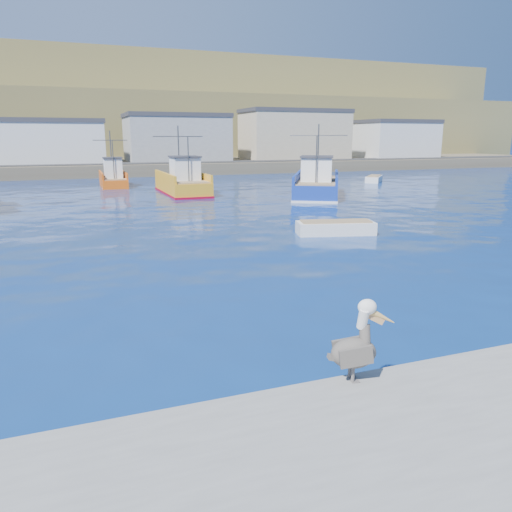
{
  "coord_description": "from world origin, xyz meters",
  "views": [
    {
      "loc": [
        -6.39,
        -11.14,
        5.26
      ],
      "look_at": [
        -0.59,
        4.23,
        1.33
      ],
      "focal_mm": 35.0,
      "sensor_mm": 36.0,
      "label": 1
    }
  ],
  "objects": [
    {
      "name": "boat_orange",
      "position": [
        -1.66,
        45.02,
        0.97
      ],
      "size": [
        3.61,
        6.92,
        5.89
      ],
      "color": "#D95510",
      "rests_on": "ground"
    },
    {
      "name": "trawler_blue",
      "position": [
        14.76,
        29.33,
        1.01
      ],
      "size": [
        8.61,
        11.28,
        6.45
      ],
      "color": "navy",
      "rests_on": "ground"
    },
    {
      "name": "skiff_far",
      "position": [
        27.89,
        39.87,
        0.3
      ],
      "size": [
        3.97,
        4.25,
        0.94
      ],
      "color": "silver",
      "rests_on": "ground"
    },
    {
      "name": "trawler_yellow_b",
      "position": [
        3.88,
        35.78,
        0.98
      ],
      "size": [
        4.77,
        10.07,
        6.36
      ],
      "color": "orange",
      "rests_on": "ground"
    },
    {
      "name": "dock_bollards",
      "position": [
        0.6,
        -3.4,
        0.65
      ],
      "size": [
        36.2,
        0.2,
        0.3
      ],
      "color": "#4C4C4C",
      "rests_on": "dock"
    },
    {
      "name": "far_shore",
      "position": [
        0.0,
        109.2,
        8.98
      ],
      "size": [
        200.0,
        81.0,
        24.0
      ],
      "color": "brown",
      "rests_on": "ground"
    },
    {
      "name": "pelican",
      "position": [
        -1.29,
        -3.24,
        1.22
      ],
      "size": [
        1.37,
        0.74,
        1.69
      ],
      "color": "#595451",
      "rests_on": "dock"
    },
    {
      "name": "skiff_mid",
      "position": [
        7.32,
        12.72,
        0.3
      ],
      "size": [
        4.49,
        2.5,
        0.92
      ],
      "color": "silver",
      "rests_on": "ground"
    },
    {
      "name": "ground",
      "position": [
        0.0,
        0.0,
        0.0
      ],
      "size": [
        260.0,
        260.0,
        0.0
      ],
      "primitive_type": "plane",
      "color": "#07125B",
      "rests_on": "ground"
    }
  ]
}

